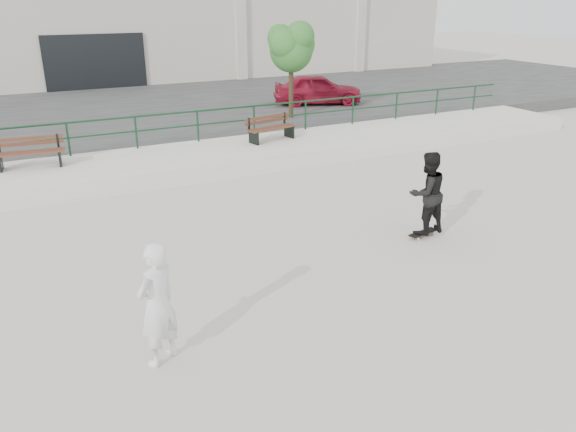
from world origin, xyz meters
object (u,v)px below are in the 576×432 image
skateboard (423,233)px  standing_skater (427,193)px  red_car (318,89)px  bench_left (30,153)px  tree (292,45)px  seated_skater (157,304)px  bench_right (271,128)px

skateboard → standing_skater: 0.94m
red_car → skateboard: red_car is taller
bench_left → red_car: bearing=28.7°
red_car → standing_skater: size_ratio=2.10×
tree → seated_skater: tree is taller
seated_skater → tree: bearing=-155.9°
standing_skater → seated_skater: (-6.37, -1.88, -0.07)m
bench_left → bench_right: bearing=4.8°
red_car → bench_left: bearing=133.0°
skateboard → red_car: bearing=59.6°
skateboard → standing_skater: (0.00, 0.00, 0.94)m
red_car → skateboard: size_ratio=4.77×
bench_left → red_car: size_ratio=0.49×
bench_right → tree: size_ratio=0.50×
bench_left → red_car: (12.01, 4.93, 0.24)m
bench_right → standing_skater: 7.70m
skateboard → seated_skater: bearing=-174.2°
bench_right → seated_skater: size_ratio=0.98×
seated_skater → red_car: bearing=-158.3°
skateboard → standing_skater: bearing=-10.6°
standing_skater → seated_skater: bearing=15.3°
tree → standing_skater: size_ratio=1.99×
red_car → bench_right: bearing=158.2°
red_car → tree: bearing=151.8°
bench_right → skateboard: bearing=-101.3°
bench_left → skateboard: bench_left is taller
bench_right → seated_skater: seated_skater is taller
bench_right → red_car: 6.98m
tree → standing_skater: (-2.26, -10.78, -2.21)m
bench_left → standing_skater: bearing=-40.5°
red_car → seated_skater: (-10.98, -14.72, -0.22)m
tree → red_car: bearing=41.1°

